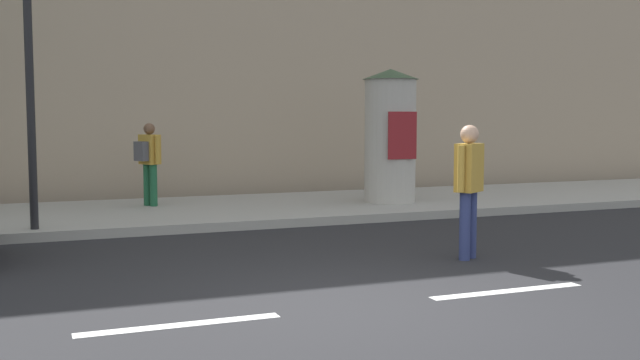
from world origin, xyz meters
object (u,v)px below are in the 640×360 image
traffic_light (28,21)px  pedestrian_in_red_top (149,157)px  poster_column (390,135)px  pedestrian_with_bag (469,181)px

traffic_light → pedestrian_in_red_top: bearing=49.6°
poster_column → pedestrian_in_red_top: poster_column is taller
poster_column → pedestrian_in_red_top: (-4.50, 1.05, -0.40)m
pedestrian_with_bag → pedestrian_in_red_top: 6.73m
traffic_light → pedestrian_with_bag: 6.65m
traffic_light → pedestrian_in_red_top: size_ratio=2.93×
traffic_light → poster_column: (6.53, 1.33, -1.73)m
poster_column → pedestrian_in_red_top: size_ratio=1.67×
traffic_light → pedestrian_in_red_top: (2.03, 2.38, -2.13)m
poster_column → pedestrian_with_bag: poster_column is taller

